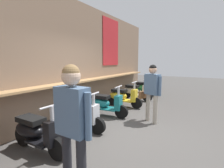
{
  "coord_description": "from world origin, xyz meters",
  "views": [
    {
      "loc": [
        -3.67,
        -1.69,
        1.72
      ],
      "look_at": [
        1.64,
        1.39,
        0.86
      ],
      "focal_mm": 27.17,
      "sensor_mm": 36.0,
      "label": 1
    }
  ],
  "objects_px": {
    "scooter_cream": "(135,91)",
    "scooter_green": "(144,88)",
    "shopper_browsing": "(72,118)",
    "scooter_yellow": "(122,96)",
    "shopper_with_handbag": "(152,88)",
    "scooter_black": "(35,131)",
    "scooter_teal": "(104,104)",
    "scooter_silver": "(77,114)"
  },
  "relations": [
    {
      "from": "scooter_cream",
      "to": "scooter_green",
      "type": "height_order",
      "value": "same"
    },
    {
      "from": "scooter_green",
      "to": "shopper_browsing",
      "type": "bearing_deg",
      "value": -76.07
    },
    {
      "from": "scooter_yellow",
      "to": "shopper_browsing",
      "type": "xyz_separation_m",
      "value": [
        -4.08,
        -1.38,
        0.65
      ]
    },
    {
      "from": "scooter_yellow",
      "to": "shopper_with_handbag",
      "type": "height_order",
      "value": "shopper_with_handbag"
    },
    {
      "from": "scooter_black",
      "to": "scooter_cream",
      "type": "relative_size",
      "value": 1.0
    },
    {
      "from": "scooter_teal",
      "to": "scooter_yellow",
      "type": "bearing_deg",
      "value": 85.47
    },
    {
      "from": "scooter_yellow",
      "to": "shopper_with_handbag",
      "type": "xyz_separation_m",
      "value": [
        -1.03,
        -1.42,
        0.58
      ]
    },
    {
      "from": "scooter_black",
      "to": "scooter_teal",
      "type": "bearing_deg",
      "value": 90.47
    },
    {
      "from": "scooter_yellow",
      "to": "shopper_browsing",
      "type": "distance_m",
      "value": 4.36
    },
    {
      "from": "scooter_black",
      "to": "shopper_browsing",
      "type": "bearing_deg",
      "value": -17.51
    },
    {
      "from": "scooter_green",
      "to": "scooter_teal",
      "type": "bearing_deg",
      "value": -88.2
    },
    {
      "from": "shopper_with_handbag",
      "to": "shopper_browsing",
      "type": "xyz_separation_m",
      "value": [
        -3.06,
        0.04,
        0.07
      ]
    },
    {
      "from": "scooter_silver",
      "to": "scooter_cream",
      "type": "xyz_separation_m",
      "value": [
        3.68,
        0.0,
        0.0
      ]
    },
    {
      "from": "scooter_black",
      "to": "scooter_teal",
      "type": "distance_m",
      "value": 2.4
    },
    {
      "from": "scooter_silver",
      "to": "scooter_yellow",
      "type": "bearing_deg",
      "value": 86.99
    },
    {
      "from": "scooter_teal",
      "to": "scooter_cream",
      "type": "bearing_deg",
      "value": 85.47
    },
    {
      "from": "shopper_with_handbag",
      "to": "shopper_browsing",
      "type": "height_order",
      "value": "shopper_browsing"
    },
    {
      "from": "scooter_black",
      "to": "scooter_green",
      "type": "distance_m",
      "value": 5.97
    },
    {
      "from": "scooter_black",
      "to": "scooter_teal",
      "type": "xyz_separation_m",
      "value": [
        2.4,
        -0.0,
        0.0
      ]
    },
    {
      "from": "scooter_yellow",
      "to": "scooter_green",
      "type": "distance_m",
      "value": 2.34
    },
    {
      "from": "scooter_teal",
      "to": "shopper_with_handbag",
      "type": "height_order",
      "value": "shopper_with_handbag"
    },
    {
      "from": "scooter_black",
      "to": "shopper_browsing",
      "type": "height_order",
      "value": "shopper_browsing"
    },
    {
      "from": "scooter_yellow",
      "to": "shopper_browsing",
      "type": "bearing_deg",
      "value": -71.62
    },
    {
      "from": "scooter_teal",
      "to": "scooter_cream",
      "type": "xyz_separation_m",
      "value": [
        2.46,
        0.0,
        0.0
      ]
    },
    {
      "from": "scooter_cream",
      "to": "shopper_browsing",
      "type": "bearing_deg",
      "value": -72.59
    },
    {
      "from": "scooter_yellow",
      "to": "scooter_green",
      "type": "xyz_separation_m",
      "value": [
        2.34,
        -0.0,
        0.0
      ]
    },
    {
      "from": "scooter_teal",
      "to": "shopper_with_handbag",
      "type": "relative_size",
      "value": 0.87
    },
    {
      "from": "scooter_cream",
      "to": "shopper_with_handbag",
      "type": "xyz_separation_m",
      "value": [
        -2.24,
        -1.42,
        0.58
      ]
    },
    {
      "from": "scooter_teal",
      "to": "scooter_silver",
      "type": "bearing_deg",
      "value": -94.53
    },
    {
      "from": "scooter_silver",
      "to": "scooter_black",
      "type": "bearing_deg",
      "value": -93.01
    },
    {
      "from": "scooter_black",
      "to": "scooter_cream",
      "type": "xyz_separation_m",
      "value": [
        4.85,
        -0.0,
        0.0
      ]
    },
    {
      "from": "scooter_green",
      "to": "scooter_black",
      "type": "bearing_deg",
      "value": -88.2
    },
    {
      "from": "scooter_cream",
      "to": "shopper_with_handbag",
      "type": "height_order",
      "value": "shopper_with_handbag"
    },
    {
      "from": "scooter_teal",
      "to": "shopper_browsing",
      "type": "height_order",
      "value": "shopper_browsing"
    },
    {
      "from": "scooter_silver",
      "to": "shopper_browsing",
      "type": "distance_m",
      "value": 2.22
    },
    {
      "from": "shopper_browsing",
      "to": "scooter_teal",
      "type": "bearing_deg",
      "value": 28.07
    },
    {
      "from": "shopper_browsing",
      "to": "shopper_with_handbag",
      "type": "bearing_deg",
      "value": 1.45
    },
    {
      "from": "scooter_cream",
      "to": "scooter_green",
      "type": "distance_m",
      "value": 1.12
    },
    {
      "from": "scooter_silver",
      "to": "shopper_browsing",
      "type": "relative_size",
      "value": 0.84
    },
    {
      "from": "scooter_yellow",
      "to": "scooter_green",
      "type": "bearing_deg",
      "value": 89.69
    },
    {
      "from": "scooter_teal",
      "to": "scooter_green",
      "type": "height_order",
      "value": "same"
    },
    {
      "from": "shopper_browsing",
      "to": "scooter_green",
      "type": "bearing_deg",
      "value": 14.31
    }
  ]
}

